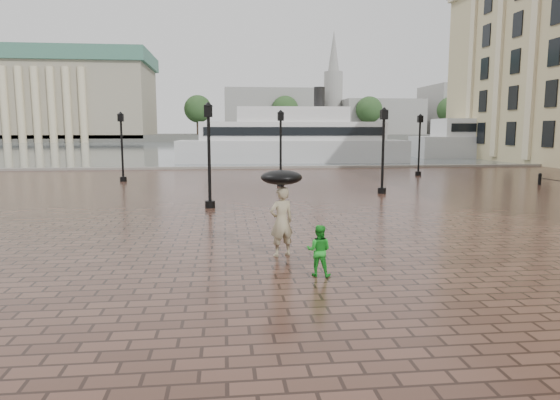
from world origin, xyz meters
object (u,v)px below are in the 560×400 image
Objects in this scene: street_lamps at (288,148)px; ferry_near at (292,140)px; adult_pedestrian at (281,221)px; ferry_far at (524,136)px; child_pedestrian at (319,250)px.

ferry_near is (3.36, 23.01, 0.02)m from street_lamps.
ferry_near reaches higher than adult_pedestrian.
street_lamps is 43.93m from ferry_far.
child_pedestrian is 41.56m from ferry_near.
ferry_far is (34.62, 47.20, 2.04)m from child_pedestrian.
child_pedestrian is 58.57m from ferry_far.
street_lamps is at bearing -75.48° from child_pedestrian.
adult_pedestrian is 39.73m from ferry_near.
adult_pedestrian is 1.57× the size of child_pedestrian.
adult_pedestrian is at bearing -95.75° from ferry_near.
adult_pedestrian reaches higher than child_pedestrian.
child_pedestrian is (-1.61, -18.22, -1.73)m from street_lamps.
ferry_far is at bearing 13.79° from ferry_near.
adult_pedestrian is at bearing -97.90° from street_lamps.
adult_pedestrian is 0.08× the size of ferry_near.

